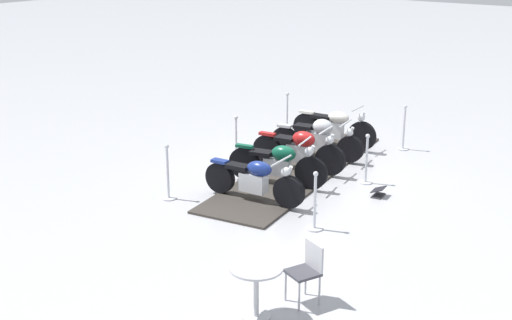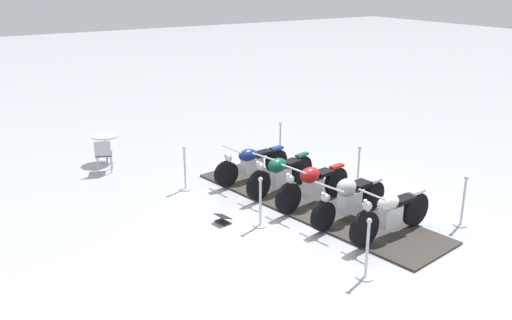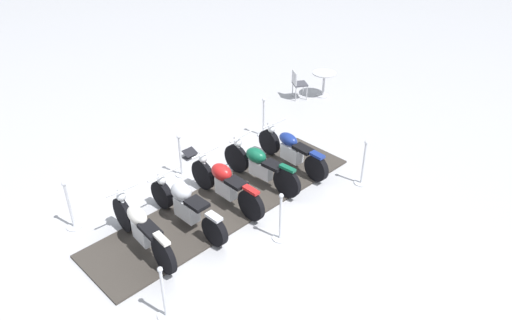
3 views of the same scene
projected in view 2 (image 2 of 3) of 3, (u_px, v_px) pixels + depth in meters
The scene contains 16 objects.
ground_plane at pixel (313, 206), 12.21m from camera, with size 80.00×80.00×0.00m, color #B2B2B7.
display_platform at pixel (313, 205), 12.20m from camera, with size 6.29×1.60×0.05m, color #38332D.
motorcycle_navy at pixel (251, 163), 13.49m from camera, with size 0.74×2.17×0.92m.
motorcycle_forest at pixel (280, 172), 12.74m from camera, with size 0.76×2.13×1.00m.
motorcycle_maroon at pixel (312, 184), 12.01m from camera, with size 0.72×2.18×0.99m.
motorcycle_chrome at pixel (349, 198), 11.29m from camera, with size 0.75×2.23×0.91m.
motorcycle_cream at pixel (390, 213), 10.57m from camera, with size 0.63×2.19×1.02m.
stanchion_right_rear at pixel (367, 257), 9.22m from camera, with size 0.30×0.30×1.10m.
stanchion_right_front at pixel (185, 175), 13.02m from camera, with size 0.31×0.31×1.07m.
stanchion_left_mid at pixel (358, 174), 13.05m from camera, with size 0.29×0.29×1.07m.
stanchion_left_rear at pixel (463, 208), 11.15m from camera, with size 0.29×0.29×1.07m.
stanchion_left_front at pixel (280, 148), 14.95m from camera, with size 0.31×0.31×1.11m.
stanchion_right_mid at pixel (260, 209), 11.12m from camera, with size 0.29×0.29×1.06m.
info_placard at pixel (223, 220), 11.35m from camera, with size 0.37×0.29×0.20m.
cafe_table at pixel (106, 142), 14.83m from camera, with size 0.72×0.72×0.75m.
cafe_chair_near_table at pixel (103, 153), 14.08m from camera, with size 0.52×0.52×0.87m.
Camera 2 is at (8.83, -7.05, 4.90)m, focal length 38.76 mm.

